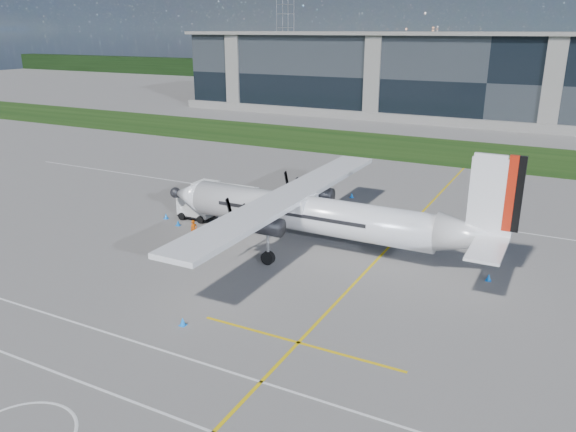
{
  "coord_description": "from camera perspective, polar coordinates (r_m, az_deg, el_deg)",
  "views": [
    {
      "loc": [
        14.75,
        -29.75,
        16.05
      ],
      "look_at": [
        -3.52,
        5.3,
        2.85
      ],
      "focal_mm": 35.0,
      "sensor_mm": 36.0,
      "label": 1
    }
  ],
  "objects": [
    {
      "name": "ground",
      "position": [
        73.08,
        15.26,
        5.12
      ],
      "size": [
        400.0,
        400.0,
        0.0
      ],
      "primitive_type": "plane",
      "color": "slate",
      "rests_on": "ground"
    },
    {
      "name": "ground_crew_person",
      "position": [
        45.41,
        -9.55,
        -1.26
      ],
      "size": [
        0.83,
        0.92,
        1.85
      ],
      "primitive_type": "imported",
      "rotation": [
        0.0,
        0.0,
        1.08
      ],
      "color": "#F25907",
      "rests_on": "ground"
    },
    {
      "name": "safety_cone_portwing",
      "position": [
        33.01,
        -10.65,
        -10.49
      ],
      "size": [
        0.36,
        0.36,
        0.5
      ],
      "primitive_type": "cone",
      "color": "#0E79F6",
      "rests_on": "ground"
    },
    {
      "name": "safety_cone_fwd",
      "position": [
        51.08,
        -12.29,
        0.0
      ],
      "size": [
        0.36,
        0.36,
        0.5
      ],
      "primitive_type": "cone",
      "color": "#0E79F6",
      "rests_on": "ground"
    },
    {
      "name": "safety_cone_tail",
      "position": [
        40.13,
        19.71,
        -5.88
      ],
      "size": [
        0.36,
        0.36,
        0.5
      ],
      "primitive_type": "cone",
      "color": "#0E79F6",
      "rests_on": "ground"
    },
    {
      "name": "safety_cone_stbdwing",
      "position": [
        56.52,
        6.5,
        2.11
      ],
      "size": [
        0.36,
        0.36,
        0.5
      ],
      "primitive_type": "cone",
      "color": "#0E79F6",
      "rests_on": "ground"
    },
    {
      "name": "baggage_tug",
      "position": [
        50.34,
        -9.24,
        0.82
      ],
      "size": [
        3.35,
        2.01,
        2.01
      ],
      "primitive_type": null,
      "color": "silver",
      "rests_on": "ground"
    },
    {
      "name": "pylon_west",
      "position": [
        203.2,
        -0.28,
        18.17
      ],
      "size": [
        9.0,
        4.6,
        30.0
      ],
      "primitive_type": null,
      "color": "gray",
      "rests_on": "ground"
    },
    {
      "name": "fuel_tanker_truck",
      "position": [
        52.53,
        -6.69,
        2.02
      ],
      "size": [
        6.93,
        2.25,
        2.6
      ],
      "primitive_type": null,
      "color": "white",
      "rests_on": "ground"
    },
    {
      "name": "safety_cone_nose_port",
      "position": [
        49.06,
        -11.11,
        -0.69
      ],
      "size": [
        0.36,
        0.36,
        0.5
      ],
      "primitive_type": "cone",
      "color": "#0E79F6",
      "rests_on": "ground"
    },
    {
      "name": "grass_strip",
      "position": [
        80.75,
        16.55,
        6.25
      ],
      "size": [
        400.0,
        18.0,
        0.04
      ],
      "primitive_type": "cube",
      "color": "#15330E",
      "rests_on": "ground"
    },
    {
      "name": "terminal_building",
      "position": [
        111.07,
        20.35,
        12.94
      ],
      "size": [
        120.0,
        20.0,
        15.0
      ],
      "primitive_type": "cube",
      "color": "black",
      "rests_on": "ground"
    },
    {
      "name": "white_lane_line",
      "position": [
        26.89,
        -13.16,
        -18.73
      ],
      "size": [
        90.0,
        0.15,
        0.01
      ],
      "primitive_type": "cube",
      "color": "white",
      "rests_on": "ground"
    },
    {
      "name": "yellow_taxiway_centerline",
      "position": [
        44.45,
        10.33,
        -3.01
      ],
      "size": [
        0.2,
        70.0,
        0.01
      ],
      "primitive_type": "cube",
      "color": "yellow",
      "rests_on": "ground"
    },
    {
      "name": "tree_line",
      "position": [
        170.89,
        23.09,
        12.66
      ],
      "size": [
        400.0,
        6.0,
        6.0
      ],
      "primitive_type": "cube",
      "color": "black",
      "rests_on": "ground"
    },
    {
      "name": "turboprop_aircraft",
      "position": [
        41.85,
        3.33,
        2.15
      ],
      "size": [
        27.78,
        28.81,
        8.64
      ],
      "primitive_type": null,
      "color": "white",
      "rests_on": "ground"
    }
  ]
}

